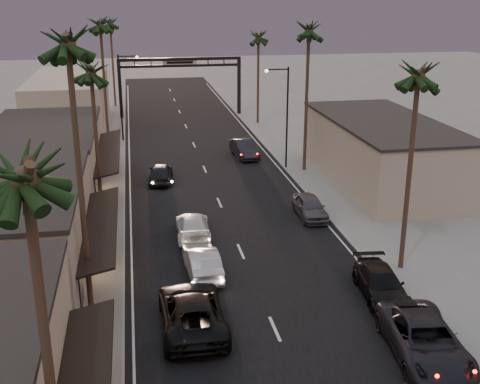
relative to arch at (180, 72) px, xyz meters
name	(u,v)px	position (x,y,z in m)	size (l,w,h in m)	color
ground	(214,190)	(0.00, -30.00, -5.53)	(200.00, 200.00, 0.00)	slate
road	(206,172)	(0.00, -25.00, -5.53)	(14.00, 120.00, 0.02)	black
sidewalk_left	(99,156)	(-9.50, -18.00, -5.47)	(5.00, 92.00, 0.12)	slate
sidewalk_right	(291,147)	(9.50, -18.00, -5.47)	(5.00, 92.00, 0.12)	slate
storefront_mid	(7,237)	(-13.00, -44.00, -2.78)	(8.00, 14.00, 5.50)	#A79D86
storefront_far	(45,161)	(-13.00, -28.00, -3.03)	(8.00, 16.00, 5.00)	tan
storefront_dist	(70,103)	(-13.00, -5.00, -2.53)	(8.00, 20.00, 6.00)	#A79D86
building_right	(382,152)	(14.00, -30.00, -3.03)	(8.00, 18.00, 5.00)	#A79D86
arch	(180,72)	(0.00, 0.00, 0.00)	(15.20, 0.40, 7.27)	black
streetlight_right	(284,110)	(6.92, -25.00, -0.20)	(2.13, 0.30, 9.00)	black
streetlight_left	(123,91)	(-6.92, -12.00, -0.20)	(2.13, 0.30, 9.00)	black
palm_la	(24,162)	(-8.60, -61.00, 5.91)	(3.20, 3.20, 13.20)	#38281C
palm_lb	(67,35)	(-8.60, -48.00, 7.85)	(3.20, 3.20, 15.20)	#38281C
palm_lc	(90,66)	(-8.60, -34.00, 4.94)	(3.20, 3.20, 12.20)	#38281C
palm_ld	(100,21)	(-8.60, -15.00, 6.88)	(3.20, 3.20, 14.20)	#38281C
palm_ra	(419,67)	(8.60, -46.00, 5.91)	(3.20, 3.20, 13.20)	#38281C
palm_rb	(309,26)	(8.60, -26.00, 6.88)	(3.20, 3.20, 14.20)	#38281C
palm_rc	(259,33)	(8.60, -6.00, 4.94)	(3.20, 3.20, 12.20)	#38281C
palm_far	(110,20)	(-8.30, 8.00, 5.91)	(3.20, 3.20, 13.20)	#38281C
oncoming_pickup	(192,311)	(-3.82, -50.18, -4.65)	(2.95, 6.39, 1.78)	black
oncoming_silver	(202,262)	(-2.69, -44.68, -4.74)	(1.67, 4.79, 1.58)	#A6A7AC
oncoming_white	(193,226)	(-2.63, -39.18, -4.79)	(2.08, 5.12, 1.49)	silver
oncoming_dgrey	(161,173)	(-4.05, -27.00, -4.74)	(1.87, 4.64, 1.58)	black
curbside_near	(425,340)	(5.83, -54.40, -4.66)	(2.89, 6.27, 1.74)	black
curbside_black	(381,284)	(6.15, -48.90, -4.79)	(2.09, 5.13, 1.49)	black
curbside_grey	(310,207)	(5.84, -37.07, -4.77)	(1.81, 4.50, 1.53)	#434347
curbside_far	(244,149)	(4.23, -20.55, -4.71)	(1.74, 5.00, 1.65)	black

